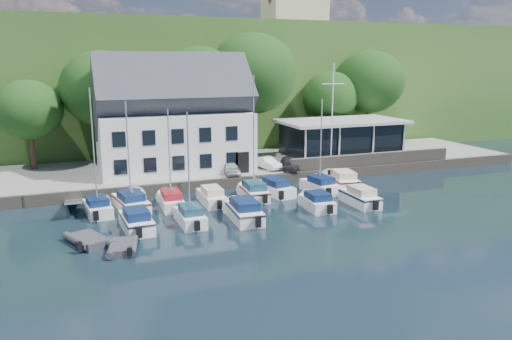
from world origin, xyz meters
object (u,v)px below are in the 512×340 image
Objects in this scene: boat_r2_4 at (360,196)px; boat_r1_5 at (275,186)px; car_silver at (230,168)px; boat_r1_3 at (211,195)px; dinghy_0 at (89,239)px; harbor_building at (174,124)px; club_pavilion at (341,139)px; car_blue at (311,158)px; boat_r1_6 at (321,142)px; boat_r2_2 at (244,209)px; flagpole at (332,115)px; boat_r1_7 at (342,179)px; dinghy_1 at (123,246)px; boat_r1_4 at (254,145)px; boat_r2_0 at (136,219)px; boat_r2_1 at (188,164)px; boat_r1_0 at (94,159)px; boat_r1_2 at (169,155)px; boat_r2_3 at (317,200)px; car_white at (267,163)px; boat_r1_1 at (128,154)px; car_dgrey at (290,163)px.

boat_r1_5 is at bearing 133.72° from boat_r2_4.
boat_r1_3 is (-3.35, -5.53, -0.88)m from car_silver.
boat_r1_3 is 1.78× the size of dinghy_0.
harbor_building is 11.95m from boat_r1_5.
car_blue is (-4.82, -2.42, -1.34)m from club_pavilion.
boat_r2_2 is (-8.81, -4.99, -3.68)m from boat_r1_6.
boat_r1_7 is (-1.28, -4.47, -5.29)m from flagpole.
car_blue is at bearing 48.97° from boat_r2_2.
club_pavilion is 4.55× the size of dinghy_1.
boat_r1_4 is at bearing -171.49° from boat_r1_5.
harbor_building reaches higher than boat_r2_0.
boat_r1_7 is 2.11× the size of dinghy_1.
flagpole reaches higher than boat_r2_1.
dinghy_0 is at bearing -119.12° from harbor_building.
boat_r1_3 reaches higher than dinghy_0.
boat_r1_0 is 20.60m from boat_r2_4.
dinghy_1 is (-4.60, -8.31, -3.78)m from boat_r1_2.
club_pavilion reaches higher than dinghy_1.
car_silver is 0.39× the size of boat_r1_6.
boat_r2_4 is (14.21, -4.77, -3.36)m from boat_r1_2.
dinghy_0 is (-16.93, -1.86, -0.31)m from boat_r2_3.
harbor_building reaches higher than boat_r2_1.
boat_r1_6 is at bearing 35.96° from dinghy_1.
boat_r2_3 is (3.88, -9.89, -0.90)m from car_silver.
boat_r1_3 is at bearing 56.98° from boat_r2_1.
car_silver is 17.66m from dinghy_1.
boat_r1_2 is (-15.46, -6.34, 2.41)m from car_blue.
flagpole is at bearing 21.69° from boat_r1_3.
boat_r2_1 reaches higher than boat_r2_0.
boat_r1_5 is 13.44m from boat_r2_0.
dinghy_1 is (-15.29, -14.56, -1.23)m from car_white.
flagpole is at bearing -29.88° from car_blue.
boat_r1_6 is at bearing -153.60° from boat_r1_7.
boat_r1_4 reaches higher than boat_r2_3.
boat_r1_1 is at bearing 163.38° from boat_r2_4.
boat_r2_0 is (-0.25, -5.04, -3.60)m from boat_r1_1.
boat_r1_5 is (14.65, 0.65, -3.52)m from boat_r1_0.
car_blue is at bearing -12.48° from harbor_building.
boat_r1_0 reaches higher than boat_r2_2.
car_white is at bearing 34.33° from boat_r2_0.
boat_r1_0 is at bearing -178.24° from boat_r1_1.
boat_r1_3 is 6.34m from boat_r2_1.
club_pavilion is 2.14× the size of boat_r1_5.
boat_r1_7 is at bearing -5.64° from dinghy_0.
boat_r1_1 reaches higher than boat_r2_0.
dinghy_0 is (-26.75, -15.21, -2.67)m from club_pavilion.
dinghy_0 is (-15.59, -7.07, -0.34)m from boat_r1_5.
boat_r1_6 is (0.42, -5.47, 2.90)m from car_dgrey.
club_pavilion is 16.13m from boat_r1_4.
boat_r1_5 is at bearing -169.94° from boat_r1_7.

